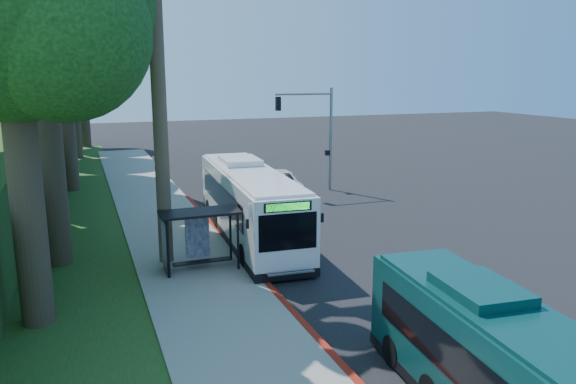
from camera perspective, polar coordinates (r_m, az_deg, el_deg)
name	(u,v)px	position (r m, az deg, el deg)	size (l,w,h in m)	color
ground	(327,235)	(28.39, 3.94, -4.36)	(140.00, 140.00, 0.00)	black
sidewalk	(182,249)	(26.31, -10.76, -5.75)	(4.50, 70.00, 0.12)	gray
red_curb	(255,272)	(23.11, -3.33, -8.08)	(0.25, 30.00, 0.13)	maroon
grass_verge	(51,234)	(30.84, -22.93, -3.92)	(8.00, 70.00, 0.06)	#234719
bus_shelter	(193,229)	(23.12, -9.58, -3.69)	(3.20, 1.51, 2.55)	black
stop_sign_pole	(253,231)	(21.47, -3.61, -4.02)	(0.35, 0.06, 3.17)	gray
traffic_signal_pole	(317,127)	(38.07, 2.97, 6.66)	(4.10, 0.30, 7.00)	gray
tree_2	(61,34)	(40.79, -22.06, 14.69)	(8.82, 8.40, 15.12)	#382B1E
tree_3	(34,19)	(48.94, -24.44, 15.70)	(10.08, 9.60, 17.28)	#382B1E
tree_4	(71,53)	(56.74, -21.20, 13.04)	(8.40, 8.00, 14.14)	#382B1E
tree_5	(82,63)	(64.73, -20.23, 12.22)	(7.35, 7.00, 12.86)	#382B1E
tree_6	(12,13)	(18.86, -26.27, 15.99)	(7.56, 7.20, 13.74)	#382B1E
white_bus	(249,202)	(27.38, -3.95, -1.05)	(3.38, 12.60, 3.72)	silver
teal_bus	(522,384)	(13.54, 22.66, -17.52)	(3.20, 10.84, 3.18)	#093433
pickup	(279,183)	(37.27, -0.89, 0.91)	(2.63, 5.70, 1.58)	white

